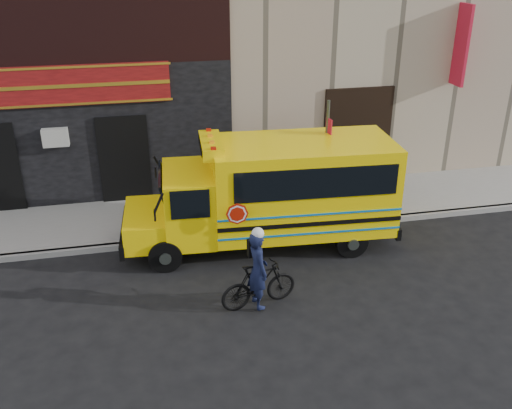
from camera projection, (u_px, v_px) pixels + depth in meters
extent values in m
plane|color=black|center=(275.00, 288.00, 13.04)|extent=(120.00, 120.00, 0.00)
cube|color=gray|center=(251.00, 233.00, 15.32)|extent=(40.00, 0.20, 0.15)
cube|color=gray|center=(241.00, 210.00, 16.64)|extent=(40.00, 3.00, 0.15)
cube|color=black|center=(57.00, 138.00, 16.09)|extent=(10.00, 0.30, 4.00)
cube|color=black|center=(37.00, 8.00, 14.62)|extent=(10.00, 0.28, 3.00)
cube|color=#550C0D|center=(48.00, 87.00, 15.31)|extent=(6.50, 0.12, 1.10)
cube|color=black|center=(125.00, 160.00, 16.62)|extent=(1.30, 0.10, 2.50)
cube|color=red|center=(461.00, 45.00, 17.11)|extent=(0.10, 0.70, 2.40)
cylinder|color=black|center=(165.00, 256.00, 13.57)|extent=(0.82, 0.33, 0.80)
cylinder|color=black|center=(165.00, 220.00, 15.28)|extent=(0.82, 0.33, 0.80)
cylinder|color=black|center=(351.00, 242.00, 14.21)|extent=(0.82, 0.33, 0.80)
cylinder|color=black|center=(331.00, 209.00, 15.91)|extent=(0.82, 0.33, 0.80)
cube|color=yellow|center=(146.00, 224.00, 14.20)|extent=(1.12, 2.06, 0.70)
cube|color=black|center=(124.00, 234.00, 14.23)|extent=(0.25, 2.05, 0.35)
cube|color=yellow|center=(189.00, 203.00, 14.13)|extent=(1.33, 2.17, 1.70)
cube|color=black|center=(165.00, 190.00, 13.89)|extent=(0.17, 1.80, 0.90)
cube|color=yellow|center=(302.00, 184.00, 14.39)|extent=(4.63, 2.47, 2.25)
cube|color=black|center=(384.00, 216.00, 15.15)|extent=(0.25, 2.20, 0.30)
cube|color=black|center=(317.00, 184.00, 13.21)|extent=(3.90, 0.28, 0.75)
cube|color=yellow|center=(211.00, 145.00, 13.59)|extent=(0.60, 1.63, 0.28)
cylinder|color=#AE1706|center=(237.00, 214.00, 13.01)|extent=(0.52, 0.06, 0.52)
cylinder|color=#414943|center=(325.00, 167.00, 15.01)|extent=(0.08, 0.08, 3.59)
cube|color=red|center=(329.00, 127.00, 14.47)|extent=(0.06, 0.31, 0.45)
cube|color=white|center=(328.00, 148.00, 14.70)|extent=(0.06, 0.31, 0.39)
imported|color=black|center=(259.00, 285.00, 12.22)|extent=(1.79, 0.82, 1.04)
imported|color=black|center=(258.00, 272.00, 12.00)|extent=(0.53, 0.71, 1.76)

